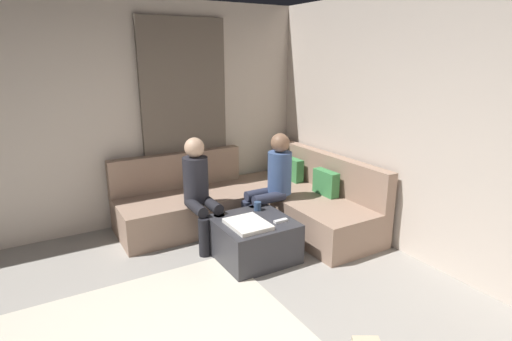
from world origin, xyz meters
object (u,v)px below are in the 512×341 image
ottoman (253,239)px  coffee_mug (258,206)px  sectional_couch (255,203)px  game_remote (281,221)px  person_on_couch_back (273,180)px  person_on_couch_side (199,188)px

ottoman → coffee_mug: coffee_mug is taller
sectional_couch → game_remote: (0.93, -0.23, 0.15)m
coffee_mug → person_on_couch_back: (-0.21, 0.33, 0.19)m
ottoman → person_on_couch_side: bearing=-150.6°
ottoman → coffee_mug: size_ratio=8.00×
game_remote → sectional_couch: bearing=165.9°
sectional_couch → ottoman: size_ratio=3.36×
sectional_couch → person_on_couch_side: (0.15, -0.79, 0.38)m
coffee_mug → game_remote: 0.40m
person_on_couch_side → game_remote: bearing=125.6°
ottoman → game_remote: 0.36m
ottoman → coffee_mug: (-0.22, 0.18, 0.26)m
game_remote → person_on_couch_back: bearing=154.7°
coffee_mug → person_on_couch_side: person_on_couch_side is taller
ottoman → person_on_couch_side: size_ratio=0.63×
ottoman → person_on_couch_side: person_on_couch_side is taller
coffee_mug → person_on_couch_side: size_ratio=0.08×
ottoman → person_on_couch_side: 0.82m
sectional_couch → game_remote: sectional_couch is taller
person_on_couch_back → coffee_mug: bearing=122.8°
person_on_couch_side → ottoman: bearing=119.4°
ottoman → person_on_couch_back: bearing=130.3°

